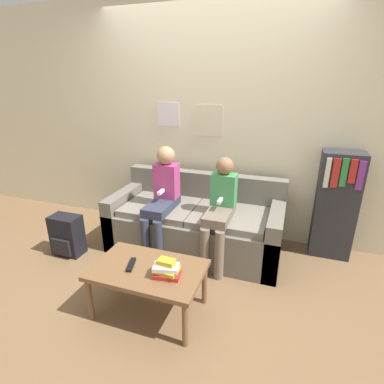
# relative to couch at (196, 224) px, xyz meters

# --- Properties ---
(ground_plane) EXTENTS (10.00, 10.00, 0.00)m
(ground_plane) POSITION_rel_couch_xyz_m (0.00, -0.52, -0.28)
(ground_plane) COLOR brown
(wall_back) EXTENTS (8.00, 0.07, 2.60)m
(wall_back) POSITION_rel_couch_xyz_m (-0.00, 0.51, 1.02)
(wall_back) COLOR beige
(wall_back) RESTS_ON ground_plane
(couch) EXTENTS (1.81, 0.81, 0.78)m
(couch) POSITION_rel_couch_xyz_m (0.00, 0.00, 0.00)
(couch) COLOR #6B665B
(couch) RESTS_ON ground_plane
(coffee_table) EXTENTS (0.86, 0.54, 0.40)m
(coffee_table) POSITION_rel_couch_xyz_m (-0.04, -1.06, 0.08)
(coffee_table) COLOR brown
(coffee_table) RESTS_ON ground_plane
(person_left) EXTENTS (0.24, 0.56, 1.13)m
(person_left) POSITION_rel_couch_xyz_m (-0.31, -0.18, 0.36)
(person_left) COLOR #33384C
(person_left) RESTS_ON ground_plane
(person_right) EXTENTS (0.24, 0.56, 1.06)m
(person_right) POSITION_rel_couch_xyz_m (0.31, -0.19, 0.32)
(person_right) COLOR #756656
(person_right) RESTS_ON ground_plane
(tv_remote) EXTENTS (0.09, 0.17, 0.02)m
(tv_remote) POSITION_rel_couch_xyz_m (-0.17, -1.07, 0.13)
(tv_remote) COLOR black
(tv_remote) RESTS_ON coffee_table
(book_stack) EXTENTS (0.21, 0.17, 0.13)m
(book_stack) POSITION_rel_couch_xyz_m (0.14, -1.10, 0.18)
(book_stack) COLOR red
(book_stack) RESTS_ON coffee_table
(bookshelf) EXTENTS (0.39, 0.26, 1.11)m
(bookshelf) POSITION_rel_couch_xyz_m (1.38, 0.33, 0.28)
(bookshelf) COLOR #2D2D33
(bookshelf) RESTS_ON ground_plane
(backpack) EXTENTS (0.31, 0.22, 0.43)m
(backpack) POSITION_rel_couch_xyz_m (-1.24, -0.57, -0.07)
(backpack) COLOR black
(backpack) RESTS_ON ground_plane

